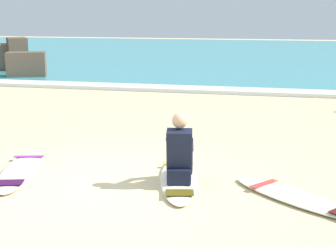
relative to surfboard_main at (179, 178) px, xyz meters
name	(u,v)px	position (x,y,z in m)	size (l,w,h in m)	color
ground_plane	(107,189)	(-0.88, -0.56, -0.04)	(80.00, 80.00, 0.00)	beige
sea	(246,54)	(-0.88, 21.98, 0.01)	(80.00, 28.00, 0.10)	teal
breaking_foam	(208,90)	(-0.88, 8.28, 0.02)	(80.00, 0.90, 0.11)	white
surfboard_main	(179,178)	(0.00, 0.00, 0.00)	(0.99, 2.23, 0.08)	#EFE5C6
surfer_seated	(180,154)	(0.05, -0.17, 0.40)	(0.44, 0.74, 0.95)	black
surfboard_spare_near	(21,170)	(-2.37, -0.16, 0.00)	(1.11, 2.20, 0.08)	#EFE5C6
surfboard_spare_far	(299,198)	(1.64, -0.43, 0.00)	(1.95, 1.69, 0.08)	#EFE5C6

